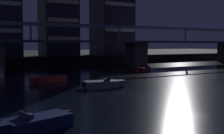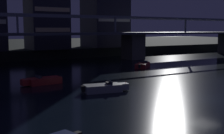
{
  "view_description": "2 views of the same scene",
  "coord_description": "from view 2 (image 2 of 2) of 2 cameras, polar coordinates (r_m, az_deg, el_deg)",
  "views": [
    {
      "loc": [
        -21.17,
        -21.41,
        5.09
      ],
      "look_at": [
        -1.67,
        14.89,
        1.74
      ],
      "focal_mm": 44.4,
      "sensor_mm": 36.0,
      "label": 1
    },
    {
      "loc": [
        -21.96,
        -19.42,
        6.61
      ],
      "look_at": [
        -1.85,
        14.38,
        1.64
      ],
      "focal_mm": 47.61,
      "sensor_mm": 36.0,
      "label": 2
    }
  ],
  "objects": [
    {
      "name": "far_riverbank",
      "position": [
        105.35,
        -18.72,
        3.82
      ],
      "size": [
        240.0,
        80.0,
        2.2
      ],
      "primitive_type": "cube",
      "color": "black",
      "rests_on": "ground"
    },
    {
      "name": "speedboat_mid_center",
      "position": [
        31.8,
        -1.43,
        -4.04
      ],
      "size": [
        5.23,
        2.48,
        1.16
      ],
      "color": "gray",
      "rests_on": "ground"
    },
    {
      "name": "ground_plane",
      "position": [
        30.05,
        17.41,
        -5.84
      ],
      "size": [
        400.0,
        400.0,
        0.0
      ],
      "primitive_type": "plane",
      "color": "black"
    },
    {
      "name": "speedboat_mid_left",
      "position": [
        37.12,
        -13.14,
        -2.6
      ],
      "size": [
        5.22,
        2.07,
        1.16
      ],
      "color": "maroon",
      "rests_on": "ground"
    },
    {
      "name": "tower_central",
      "position": [
        70.23,
        -12.54,
        12.45
      ],
      "size": [
        8.44,
        8.41,
        22.4
      ],
      "color": "#282833",
      "rests_on": "far_riverbank"
    },
    {
      "name": "river_bridge",
      "position": [
        59.15,
        -8.97,
        4.93
      ],
      "size": [
        103.38,
        6.4,
        9.38
      ],
      "color": "#4C4944",
      "rests_on": "ground"
    },
    {
      "name": "speedboat_mid_right",
      "position": [
        52.25,
        5.96,
        0.35
      ],
      "size": [
        4.59,
        4.14,
        1.16
      ],
      "color": "maroon",
      "rests_on": "ground"
    }
  ]
}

